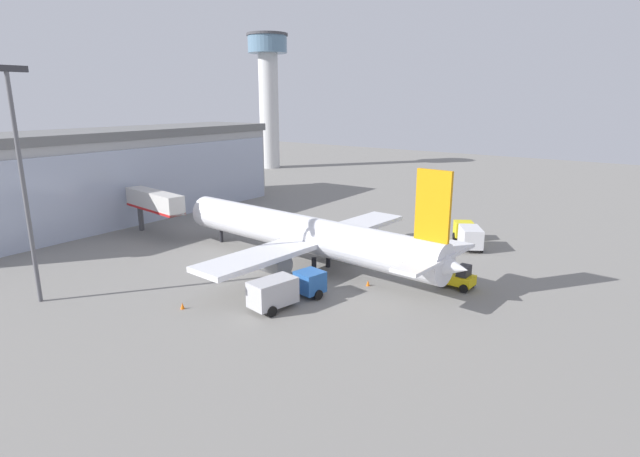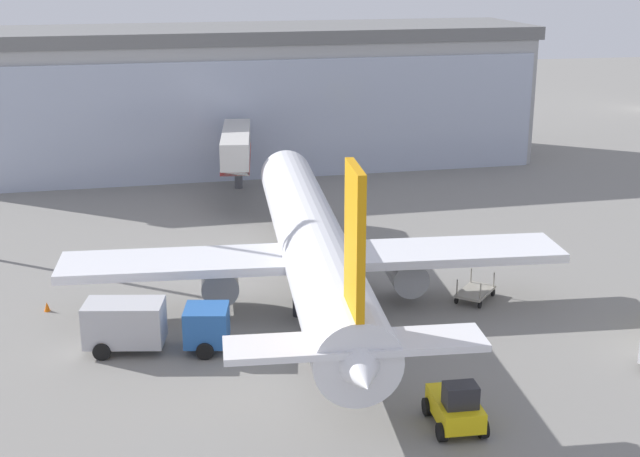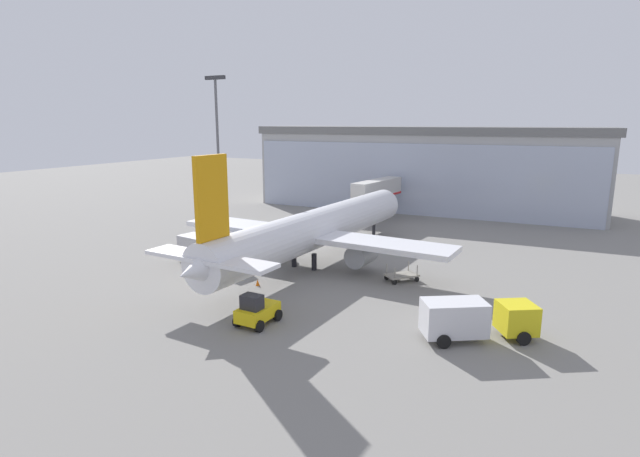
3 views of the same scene
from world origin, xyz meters
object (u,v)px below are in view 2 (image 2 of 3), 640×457
Objects in this scene: pushback_tug at (456,407)px; safety_cone_wingtip at (47,307)px; jet_bridge at (236,148)px; catering_truck at (151,324)px; airplane at (313,246)px; baggage_cart at (475,292)px; safety_cone_nose at (319,360)px.

pushback_tug is 25.19m from safety_cone_wingtip.
catering_truck is (-6.92, -28.35, -3.00)m from jet_bridge.
safety_cone_wingtip is (-12.89, -21.95, -4.20)m from jet_bridge.
jet_bridge reaches higher than safety_cone_wingtip.
airplane is 11.60× the size of baggage_cart.
baggage_cart is (11.89, -24.59, -3.97)m from jet_bridge.
airplane reaches higher than jet_bridge.
baggage_cart reaches higher than safety_cone_wingtip.
pushback_tug is at bearing -164.73° from jet_bridge.
airplane is at bearing 38.49° from catering_truck.
pushback_tug is at bearing -163.86° from airplane.
baggage_cart is at bearing 20.81° from catering_truck.
baggage_cart is 15.18m from pushback_tug.
jet_bridge is 23.34m from airplane.
airplane is 4.86× the size of catering_truck.
airplane is at bearing -57.84° from baggage_cart.
safety_cone_nose is at bearing -12.24° from catering_truck.
jet_bridge is at bearing 10.04° from pushback_tug.
jet_bridge is 20.53× the size of safety_cone_nose.
baggage_cart is 0.98× the size of pushback_tug.
airplane is 66.81× the size of safety_cone_wingtip.
airplane is 15.65m from safety_cone_wingtip.
jet_bridge is at bearing 8.70° from airplane.
jet_bridge is at bearing -113.71° from baggage_cart.
baggage_cart is at bearing -95.49° from airplane.
jet_bridge is at bearing 85.80° from catering_truck.
catering_truck is 13.75× the size of safety_cone_wingtip.
airplane is at bearing -167.74° from jet_bridge.
baggage_cart is at bearing -147.79° from jet_bridge.
jet_bridge is 1.49× the size of catering_truck.
safety_cone_nose is (8.19, -3.27, -1.19)m from catering_truck.
airplane is 10.81m from catering_truck.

